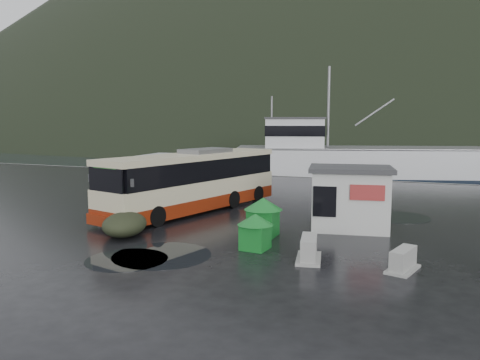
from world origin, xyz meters
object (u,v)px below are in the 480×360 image
at_px(ticket_kiosk, 349,229).
at_px(jersey_barrier_b, 403,271).
at_px(waste_bin_left, 255,249).
at_px(fishing_trawler, 361,169).
at_px(jersey_barrier_a, 309,260).
at_px(waste_bin_right, 263,236).
at_px(coach_bus, 195,211).
at_px(white_van, 151,207).
at_px(dome_tent, 125,236).

height_order(ticket_kiosk, jersey_barrier_b, ticket_kiosk).
height_order(waste_bin_left, fishing_trawler, fishing_trawler).
bearing_deg(ticket_kiosk, waste_bin_left, -130.82).
bearing_deg(jersey_barrier_b, jersey_barrier_a, -179.77).
bearing_deg(waste_bin_left, jersey_barrier_a, -15.84).
height_order(jersey_barrier_b, fishing_trawler, fishing_trawler).
bearing_deg(waste_bin_left, waste_bin_right, 101.19).
relative_size(waste_bin_left, ticket_kiosk, 0.38).
distance_m(ticket_kiosk, jersey_barrier_b, 5.85).
bearing_deg(waste_bin_right, coach_bus, 143.91).
height_order(white_van, jersey_barrier_b, white_van).
distance_m(ticket_kiosk, fishing_trawler, 27.08).
distance_m(jersey_barrier_a, jersey_barrier_b, 3.06).
xyz_separation_m(ticket_kiosk, jersey_barrier_b, (2.52, -5.28, 0.00)).
relative_size(waste_bin_left, fishing_trawler, 0.05).
bearing_deg(dome_tent, coach_bus, 88.40).
bearing_deg(fishing_trawler, dome_tent, -116.93).
bearing_deg(ticket_kiosk, jersey_barrier_a, -106.37).
xyz_separation_m(dome_tent, fishing_trawler, (5.40, 31.69, 0.00)).
xyz_separation_m(coach_bus, waste_bin_left, (5.58, -5.82, 0.00)).
bearing_deg(jersey_barrier_b, waste_bin_right, 154.86).
bearing_deg(jersey_barrier_a, dome_tent, 176.35).
bearing_deg(coach_bus, waste_bin_left, -32.05).
distance_m(coach_bus, jersey_barrier_a, 10.09).
bearing_deg(jersey_barrier_b, dome_tent, 177.43).
height_order(waste_bin_left, waste_bin_right, waste_bin_right).
distance_m(waste_bin_left, waste_bin_right, 2.08).
bearing_deg(coach_bus, fishing_trawler, 92.65).
height_order(white_van, waste_bin_left, white_van).
xyz_separation_m(white_van, waste_bin_right, (7.91, -3.81, 0.00)).
relative_size(waste_bin_left, waste_bin_right, 0.84).
height_order(waste_bin_left, dome_tent, waste_bin_left).
xyz_separation_m(coach_bus, waste_bin_right, (5.17, -3.77, 0.00)).
distance_m(ticket_kiosk, jersey_barrier_a, 5.32).
xyz_separation_m(coach_bus, jersey_barrier_b, (10.83, -6.43, 0.00)).
height_order(dome_tent, jersey_barrier_a, dome_tent).
height_order(coach_bus, fishing_trawler, fishing_trawler).
bearing_deg(fishing_trawler, coach_bus, -118.75).
height_order(coach_bus, jersey_barrier_a, coach_bus).
xyz_separation_m(waste_bin_left, dome_tent, (-5.74, -0.12, 0.00)).
bearing_deg(dome_tent, jersey_barrier_b, -2.57).
relative_size(coach_bus, waste_bin_left, 8.64).
distance_m(waste_bin_right, jersey_barrier_b, 6.24).
distance_m(jersey_barrier_a, fishing_trawler, 32.29).
distance_m(waste_bin_left, dome_tent, 5.75).
relative_size(dome_tent, jersey_barrier_b, 1.71).
bearing_deg(coach_bus, ticket_kiosk, 6.30).
bearing_deg(coach_bus, white_van, -166.60).
distance_m(white_van, fishing_trawler, 26.93).
xyz_separation_m(waste_bin_left, jersey_barrier_a, (2.19, -0.62, 0.00)).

